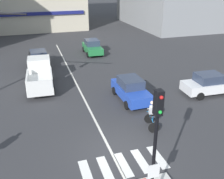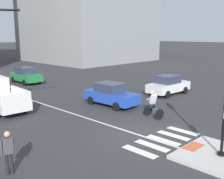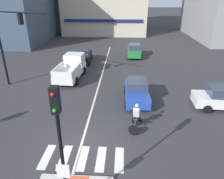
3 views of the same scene
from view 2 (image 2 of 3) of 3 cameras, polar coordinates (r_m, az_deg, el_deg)
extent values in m
plane|color=#333335|center=(14.50, 7.07, -9.27)|extent=(300.00, 300.00, 0.00)
cube|color=beige|center=(12.70, 21.50, -12.77)|extent=(3.20, 3.22, 0.15)
cube|color=#DB5B38|center=(13.14, 16.39, -11.20)|extent=(1.10, 0.60, 0.01)
cylinder|color=black|center=(12.64, 21.54, -12.21)|extent=(0.32, 0.32, 0.12)
cube|color=silver|center=(12.57, 5.70, -12.58)|extent=(0.44, 1.80, 0.01)
cube|color=silver|center=(13.24, 8.24, -11.36)|extent=(0.44, 1.80, 0.01)
cube|color=silver|center=(13.94, 10.51, -10.23)|extent=(0.44, 1.80, 0.01)
cube|color=silver|center=(14.67, 12.54, -9.21)|extent=(0.44, 1.80, 0.01)
cube|color=silver|center=(15.41, 14.37, -8.27)|extent=(0.44, 1.80, 0.01)
cube|color=silver|center=(21.63, -14.92, -2.59)|extent=(0.14, 28.00, 0.01)
cube|color=gray|center=(54.74, -5.14, 14.59)|extent=(19.49, 20.09, 16.27)
cube|color=#2347B7|center=(19.91, -0.14, -1.49)|extent=(1.76, 4.12, 0.70)
cube|color=#2D384C|center=(19.87, -0.46, 0.46)|extent=(1.51, 1.92, 0.64)
cylinder|color=black|center=(19.78, 4.19, -2.65)|extent=(0.19, 0.60, 0.60)
cylinder|color=black|center=(18.56, 0.91, -3.56)|extent=(0.19, 0.60, 0.60)
cylinder|color=black|center=(21.43, -1.06, -1.51)|extent=(0.19, 0.60, 0.60)
cylinder|color=black|center=(20.32, -4.36, -2.27)|extent=(0.19, 0.60, 0.60)
cube|color=white|center=(24.07, 11.55, 0.55)|extent=(4.17, 1.88, 0.70)
cube|color=#2D384C|center=(23.84, 11.40, 2.09)|extent=(1.96, 1.56, 0.64)
cylinder|color=black|center=(25.63, 11.66, 0.41)|extent=(0.61, 0.21, 0.60)
cylinder|color=black|center=(24.73, 14.80, -0.14)|extent=(0.61, 0.21, 0.60)
cylinder|color=black|center=(23.64, 8.07, -0.39)|extent=(0.61, 0.21, 0.60)
cylinder|color=black|center=(22.65, 11.35, -1.03)|extent=(0.61, 0.21, 0.60)
cube|color=#237A3D|center=(30.35, -17.31, 2.49)|extent=(1.82, 4.15, 0.70)
cube|color=#2D384C|center=(30.39, -17.51, 3.77)|extent=(1.54, 1.94, 0.64)
cylinder|color=black|center=(29.67, -14.72, 1.76)|extent=(0.20, 0.61, 0.60)
cylinder|color=black|center=(28.91, -17.60, 1.35)|extent=(0.20, 0.61, 0.60)
cylinder|color=black|center=(31.89, -16.97, 2.29)|extent=(0.20, 0.61, 0.60)
cylinder|color=black|center=(31.19, -19.69, 1.92)|extent=(0.20, 0.61, 0.60)
cube|color=white|center=(20.00, -21.74, -2.17)|extent=(2.19, 5.20, 0.60)
cube|color=white|center=(19.27, -18.32, -0.60)|extent=(0.28, 2.81, 0.60)
cube|color=white|center=(17.59, -18.98, -1.75)|extent=(1.80, 0.20, 0.60)
cylinder|color=black|center=(21.82, -20.93, -1.83)|extent=(0.28, 0.77, 0.76)
cylinder|color=black|center=(19.14, -17.62, -3.41)|extent=(0.28, 0.77, 0.76)
cylinder|color=black|center=(17.72, 7.44, -4.29)|extent=(0.65, 0.18, 0.66)
cylinder|color=black|center=(16.98, 9.76, -5.07)|extent=(0.65, 0.18, 0.66)
cylinder|color=#2370AD|center=(17.29, 8.60, -3.97)|extent=(0.24, 0.88, 0.05)
cylinder|color=#2370AD|center=(17.11, 9.02, -3.52)|extent=(0.04, 0.04, 0.30)
cylinder|color=#2370AD|center=(17.55, 7.59, -2.69)|extent=(0.44, 0.13, 0.04)
cylinder|color=black|center=(17.17, 8.46, -3.45)|extent=(0.20, 0.41, 0.33)
cylinder|color=black|center=(17.28, 8.86, -3.37)|extent=(0.20, 0.41, 0.33)
cube|color=silver|center=(17.19, 8.48, -1.96)|extent=(0.41, 0.45, 0.60)
sphere|color=beige|center=(17.19, 8.25, -0.55)|extent=(0.22, 0.22, 0.22)
cylinder|color=silver|center=(17.22, 7.68, -1.91)|extent=(0.17, 0.46, 0.31)
cylinder|color=silver|center=(17.43, 8.48, -1.77)|extent=(0.17, 0.46, 0.31)
cylinder|color=black|center=(11.21, -19.95, -14.09)|extent=(0.12, 0.12, 0.82)
cylinder|color=black|center=(11.19, -20.79, -14.19)|extent=(0.12, 0.12, 0.82)
cube|color=#3F3F47|center=(10.92, -20.63, -10.76)|extent=(0.41, 0.32, 0.60)
cylinder|color=#3F3F47|center=(10.96, -19.40, -10.87)|extent=(0.09, 0.09, 0.56)
cylinder|color=#3F3F47|center=(10.92, -21.83, -11.14)|extent=(0.09, 0.09, 0.56)
sphere|color=tan|center=(10.77, -20.80, -8.59)|extent=(0.22, 0.22, 0.22)
camera|label=1|loc=(8.19, 63.93, 27.73)|focal=40.78mm
camera|label=3|loc=(13.01, 51.09, 17.62)|focal=33.80mm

